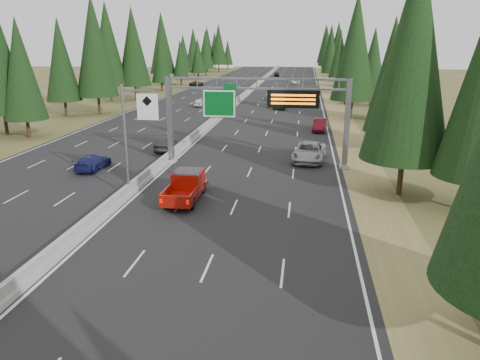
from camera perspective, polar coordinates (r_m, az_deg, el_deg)
name	(u,v)px	position (r m, az deg, el deg)	size (l,w,h in m)	color
road	(237,103)	(87.71, -0.39, 9.41)	(32.00, 260.00, 0.08)	black
shoulder_right	(334,104)	(86.97, 11.44, 9.02)	(3.60, 260.00, 0.06)	olive
shoulder_left	(144,101)	(91.95, -11.59, 9.40)	(3.60, 260.00, 0.06)	#4E4D24
median_barrier	(237,101)	(87.66, -0.39, 9.65)	(0.70, 260.00, 0.85)	gray
sign_gantry	(263,108)	(41.55, 2.87, 8.73)	(16.75, 0.98, 7.80)	slate
hov_sign_pole	(133,133)	(33.87, -12.95, 5.62)	(2.80, 0.50, 8.00)	slate
tree_row_right	(371,54)	(71.45, 15.69, 14.62)	(11.62, 240.27, 18.94)	black
tree_row_left	(70,52)	(75.53, -20.03, 14.42)	(11.87, 240.40, 18.81)	black
silver_minivan	(309,152)	(44.54, 8.44, 3.42)	(2.83, 6.13, 1.70)	#9FA0A4
red_pickup	(187,184)	(33.54, -6.49, -0.49)	(2.09, 5.85, 1.91)	black
car_ahead_green	(280,104)	(79.49, 4.88, 9.24)	(1.93, 4.81, 1.64)	#125027
car_ahead_dkred	(320,125)	(59.98, 9.73, 6.63)	(1.60, 4.60, 1.52)	maroon
car_ahead_dkgrey	(273,96)	(91.32, 4.11, 10.15)	(2.11, 5.19, 1.51)	black
car_ahead_white	(296,82)	(126.93, 6.80, 11.80)	(2.11, 4.58, 1.27)	white
car_ahead_far	(277,74)	(155.30, 4.49, 12.73)	(1.67, 4.15, 1.41)	black
car_onc_near	(166,144)	(48.72, -9.05, 4.32)	(1.44, 4.14, 1.36)	black
car_onc_blue	(93,162)	(43.06, -17.51, 2.11)	(1.85, 4.54, 1.32)	navy
car_onc_white	(199,102)	(82.54, -4.99, 9.40)	(1.58, 3.92, 1.33)	silver
car_onc_far	(196,84)	(119.42, -5.34, 11.61)	(2.48, 5.37, 1.49)	black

